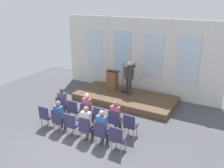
{
  "coord_description": "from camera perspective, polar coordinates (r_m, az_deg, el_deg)",
  "views": [
    {
      "loc": [
        4.92,
        -5.85,
        5.06
      ],
      "look_at": [
        0.03,
        2.94,
        1.37
      ],
      "focal_mm": 38.78,
      "sensor_mm": 36.0,
      "label": 1
    }
  ],
  "objects": [
    {
      "name": "ground_plane",
      "position": [
        9.17,
        -9.42,
        -13.68
      ],
      "size": [
        15.05,
        15.05,
        0.0
      ],
      "primitive_type": "plane",
      "color": "#4C4C51"
    },
    {
      "name": "rear_partition",
      "position": [
        12.97,
        6.19,
        6.49
      ],
      "size": [
        8.85,
        0.14,
        4.02
      ],
      "color": "silver",
      "rests_on": "ground"
    },
    {
      "name": "stage_platform",
      "position": [
        12.34,
        3.06,
        -3.31
      ],
      "size": [
        5.03,
        2.28,
        0.31
      ],
      "primitive_type": "cube",
      "color": "brown",
      "rests_on": "ground"
    },
    {
      "name": "speaker",
      "position": [
        12.07,
        4.03,
        1.95
      ],
      "size": [
        0.52,
        0.69,
        1.71
      ],
      "color": "#332D28",
      "rests_on": "stage_platform"
    },
    {
      "name": "mic_stand",
      "position": [
        12.57,
        2.62,
        -0.43
      ],
      "size": [
        0.28,
        0.28,
        1.55
      ],
      "color": "black",
      "rests_on": "stage_platform"
    },
    {
      "name": "lectern",
      "position": [
        12.75,
        0.11,
        0.93
      ],
      "size": [
        0.6,
        0.48,
        1.16
      ],
      "color": "brown",
      "rests_on": "stage_platform"
    },
    {
      "name": "chair_r0_c0",
      "position": [
        10.81,
        -11.67,
        -5.06
      ],
      "size": [
        0.46,
        0.44,
        0.94
      ],
      "color": "#99999E",
      "rests_on": "ground"
    },
    {
      "name": "audience_r0_c0",
      "position": [
        10.78,
        -11.48,
        -3.87
      ],
      "size": [
        0.36,
        0.39,
        1.36
      ],
      "color": "#2D2D33",
      "rests_on": "ground"
    },
    {
      "name": "chair_r0_c1",
      "position": [
        10.43,
        -8.91,
        -5.85
      ],
      "size": [
        0.46,
        0.44,
        0.94
      ],
      "color": "#99999E",
      "rests_on": "ground"
    },
    {
      "name": "chair_r0_c2",
      "position": [
        10.07,
        -5.94,
        -6.69
      ],
      "size": [
        0.46,
        0.44,
        0.94
      ],
      "color": "#99999E",
      "rests_on": "ground"
    },
    {
      "name": "audience_r0_c2",
      "position": [
        10.03,
        -5.73,
        -5.41
      ],
      "size": [
        0.36,
        0.39,
        1.36
      ],
      "color": "#2D2D33",
      "rests_on": "ground"
    },
    {
      "name": "chair_r0_c3",
      "position": [
        9.75,
        -2.75,
        -7.56
      ],
      "size": [
        0.46,
        0.44,
        0.94
      ],
      "color": "#99999E",
      "rests_on": "ground"
    },
    {
      "name": "chair_r0_c4",
      "position": [
        9.45,
        0.66,
        -8.47
      ],
      "size": [
        0.46,
        0.44,
        0.94
      ],
      "color": "#99999E",
      "rests_on": "ground"
    },
    {
      "name": "audience_r0_c4",
      "position": [
        9.43,
        0.9,
        -7.22
      ],
      "size": [
        0.36,
        0.39,
        1.31
      ],
      "color": "#2D2D33",
      "rests_on": "ground"
    },
    {
      "name": "chair_r0_c5",
      "position": [
        9.2,
        4.29,
        -9.4
      ],
      "size": [
        0.46,
        0.44,
        0.94
      ],
      "color": "#99999E",
      "rests_on": "ground"
    },
    {
      "name": "chair_r1_c0",
      "position": [
        10.16,
        -15.32,
        -7.09
      ],
      "size": [
        0.46,
        0.44,
        0.94
      ],
      "color": "#99999E",
      "rests_on": "ground"
    },
    {
      "name": "chair_r1_c1",
      "position": [
        9.75,
        -12.52,
        -8.04
      ],
      "size": [
        0.46,
        0.44,
        0.94
      ],
      "color": "#99999E",
      "rests_on": "ground"
    },
    {
      "name": "audience_r1_c1",
      "position": [
        9.72,
        -12.28,
        -6.9
      ],
      "size": [
        0.36,
        0.39,
        1.29
      ],
      "color": "#2D2D33",
      "rests_on": "ground"
    },
    {
      "name": "chair_r1_c2",
      "position": [
        9.37,
        -9.47,
        -9.05
      ],
      "size": [
        0.46,
        0.44,
        0.94
      ],
      "color": "#99999E",
      "rests_on": "ground"
    },
    {
      "name": "chair_r1_c3",
      "position": [
        9.02,
        -6.14,
        -10.11
      ],
      "size": [
        0.46,
        0.44,
        0.94
      ],
      "color": "#99999E",
      "rests_on": "ground"
    },
    {
      "name": "audience_r1_c3",
      "position": [
        8.97,
        -5.9,
        -8.69
      ],
      "size": [
        0.36,
        0.39,
        1.36
      ],
      "color": "#2D2D33",
      "rests_on": "ground"
    },
    {
      "name": "chair_r1_c4",
      "position": [
        8.71,
        -2.54,
        -11.22
      ],
      "size": [
        0.46,
        0.44,
        0.94
      ],
      "color": "#99999E",
      "rests_on": "ground"
    },
    {
      "name": "audience_r1_c4",
      "position": [
        8.65,
        -2.29,
        -9.75
      ],
      "size": [
        0.36,
        0.39,
        1.36
      ],
      "color": "#2D2D33",
      "rests_on": "ground"
    },
    {
      "name": "chair_r1_c5",
      "position": [
        8.43,
        1.34,
        -12.35
      ],
      "size": [
        0.46,
        0.44,
        0.94
      ],
      "color": "#99999E",
      "rests_on": "ground"
    }
  ]
}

